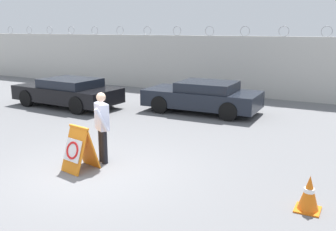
{
  "coord_description": "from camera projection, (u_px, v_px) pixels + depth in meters",
  "views": [
    {
      "loc": [
        5.26,
        -6.15,
        3.19
      ],
      "look_at": [
        0.72,
        2.29,
        0.94
      ],
      "focal_mm": 40.0,
      "sensor_mm": 36.0,
      "label": 1
    }
  ],
  "objects": [
    {
      "name": "traffic_cone_near",
      "position": [
        309.0,
        193.0,
        6.63
      ],
      "size": [
        0.43,
        0.43,
        0.66
      ],
      "color": "orange",
      "rests_on": "ground_plane"
    },
    {
      "name": "ground_plane",
      "position": [
        92.0,
        173.0,
        8.43
      ],
      "size": [
        90.0,
        90.0,
        0.0
      ],
      "primitive_type": "plane",
      "color": "slate"
    },
    {
      "name": "parked_car_front_coupe",
      "position": [
        68.0,
        92.0,
        15.44
      ],
      "size": [
        4.66,
        2.15,
        1.17
      ],
      "rotation": [
        0.0,
        0.0,
        3.1
      ],
      "color": "black",
      "rests_on": "ground_plane"
    },
    {
      "name": "barricade_sign",
      "position": [
        78.0,
        149.0,
        8.5
      ],
      "size": [
        0.71,
        0.79,
        1.04
      ],
      "rotation": [
        0.0,
        0.0,
        -0.19
      ],
      "color": "orange",
      "rests_on": "ground_plane"
    },
    {
      "name": "security_guard",
      "position": [
        102.0,
        124.0,
        8.89
      ],
      "size": [
        0.57,
        0.6,
        1.72
      ],
      "rotation": [
        0.0,
        0.0,
        -0.56
      ],
      "color": "black",
      "rests_on": "ground_plane"
    },
    {
      "name": "perimeter_wall",
      "position": [
        243.0,
        66.0,
        17.66
      ],
      "size": [
        36.0,
        0.3,
        3.28
      ],
      "color": "beige",
      "rests_on": "ground_plane"
    },
    {
      "name": "parked_car_rear_sedan",
      "position": [
        203.0,
        96.0,
        14.37
      ],
      "size": [
        4.43,
        2.12,
        1.2
      ],
      "rotation": [
        0.0,
        0.0,
        3.17
      ],
      "color": "black",
      "rests_on": "ground_plane"
    }
  ]
}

